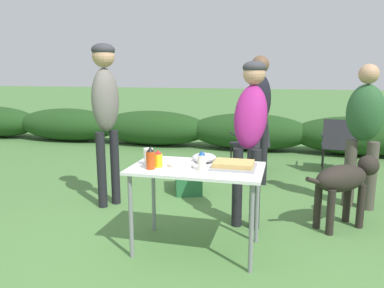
# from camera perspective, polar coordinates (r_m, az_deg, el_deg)

# --- Properties ---
(ground_plane) EXTENTS (60.00, 60.00, 0.00)m
(ground_plane) POSITION_cam_1_polar(r_m,az_deg,el_deg) (3.39, 0.71, -15.69)
(ground_plane) COLOR #4C7A3D
(shrub_hedge) EXTENTS (14.40, 0.90, 0.71)m
(shrub_hedge) POSITION_cam_1_polar(r_m,az_deg,el_deg) (7.43, 8.66, 1.88)
(shrub_hedge) COLOR #1E4219
(shrub_hedge) RESTS_ON ground
(folding_table) EXTENTS (1.10, 0.64, 0.74)m
(folding_table) POSITION_cam_1_polar(r_m,az_deg,el_deg) (3.15, 0.74, -4.86)
(folding_table) COLOR white
(folding_table) RESTS_ON ground
(food_tray) EXTENTS (0.36, 0.28, 0.06)m
(food_tray) POSITION_cam_1_polar(r_m,az_deg,el_deg) (3.10, 6.36, -3.21)
(food_tray) COLOR #9E9EA3
(food_tray) RESTS_ON folding_table
(plate_stack) EXTENTS (0.22, 0.22, 0.02)m
(plate_stack) POSITION_cam_1_polar(r_m,az_deg,el_deg) (3.16, -1.66, -3.13)
(plate_stack) COLOR white
(plate_stack) RESTS_ON folding_table
(mixing_bowl) EXTENTS (0.21, 0.21, 0.08)m
(mixing_bowl) POSITION_cam_1_polar(r_m,az_deg,el_deg) (3.29, 1.86, -2.08)
(mixing_bowl) COLOR silver
(mixing_bowl) RESTS_ON folding_table
(paper_cup_stack) EXTENTS (0.08, 0.08, 0.14)m
(paper_cup_stack) POSITION_cam_1_polar(r_m,az_deg,el_deg) (3.20, -6.66, -1.94)
(paper_cup_stack) COLOR white
(paper_cup_stack) RESTS_ON folding_table
(hot_sauce_bottle) EXTENTS (0.07, 0.07, 0.19)m
(hot_sauce_bottle) POSITION_cam_1_polar(r_m,az_deg,el_deg) (3.06, -6.36, -2.20)
(hot_sauce_bottle) COLOR #CC4214
(hot_sauce_bottle) RESTS_ON folding_table
(mayo_bottle) EXTENTS (0.07, 0.07, 0.16)m
(mayo_bottle) POSITION_cam_1_polar(r_m,az_deg,el_deg) (3.00, 1.51, -2.62)
(mayo_bottle) COLOR silver
(mayo_bottle) RESTS_ON folding_table
(mustard_bottle) EXTENTS (0.07, 0.07, 0.14)m
(mustard_bottle) POSITION_cam_1_polar(r_m,az_deg,el_deg) (3.13, -5.19, -2.29)
(mustard_bottle) COLOR yellow
(mustard_bottle) RESTS_ON folding_table
(standing_person_in_red_jacket) EXTENTS (0.36, 0.48, 1.63)m
(standing_person_in_red_jacket) POSITION_cam_1_polar(r_m,az_deg,el_deg) (3.70, 8.90, 3.42)
(standing_person_in_red_jacket) COLOR black
(standing_person_in_red_jacket) RESTS_ON ground
(standing_person_in_navy_coat) EXTENTS (0.47, 0.40, 1.60)m
(standing_person_in_navy_coat) POSITION_cam_1_polar(r_m,az_deg,el_deg) (4.51, 24.78, 2.72)
(standing_person_in_navy_coat) COLOR #4C473D
(standing_person_in_navy_coat) RESTS_ON ground
(standing_person_in_gray_fleece) EXTENTS (0.34, 0.27, 1.72)m
(standing_person_in_gray_fleece) POSITION_cam_1_polar(r_m,az_deg,el_deg) (5.04, 10.16, 5.69)
(standing_person_in_gray_fleece) COLOR black
(standing_person_in_gray_fleece) RESTS_ON ground
(standing_person_in_dark_puffer) EXTENTS (0.36, 0.39, 1.82)m
(standing_person_in_dark_puffer) POSITION_cam_1_polar(r_m,az_deg,el_deg) (4.25, -13.05, 6.17)
(standing_person_in_dark_puffer) COLOR black
(standing_person_in_dark_puffer) RESTS_ON ground
(dog) EXTENTS (0.78, 0.65, 0.70)m
(dog) POSITION_cam_1_polar(r_m,az_deg,el_deg) (3.96, 22.35, -5.16)
(dog) COLOR #28231E
(dog) RESTS_ON ground
(camp_chair_green_behind_table) EXTENTS (0.51, 0.62, 0.83)m
(camp_chair_green_behind_table) POSITION_cam_1_polar(r_m,az_deg,el_deg) (6.04, 21.38, 0.20)
(camp_chair_green_behind_table) COLOR #232328
(camp_chair_green_behind_table) RESTS_ON ground
(camp_chair_near_hedge) EXTENTS (0.68, 0.73, 0.83)m
(camp_chair_near_hedge) POSITION_cam_1_polar(r_m,az_deg,el_deg) (5.83, 8.84, 0.48)
(camp_chair_near_hedge) COLOR #232328
(camp_chair_near_hedge) RESTS_ON ground
(cooler_box) EXTENTS (0.46, 0.56, 0.34)m
(cooler_box) POSITION_cam_1_polar(r_m,az_deg,el_deg) (4.82, -0.62, -5.29)
(cooler_box) COLOR #286B3D
(cooler_box) RESTS_ON ground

